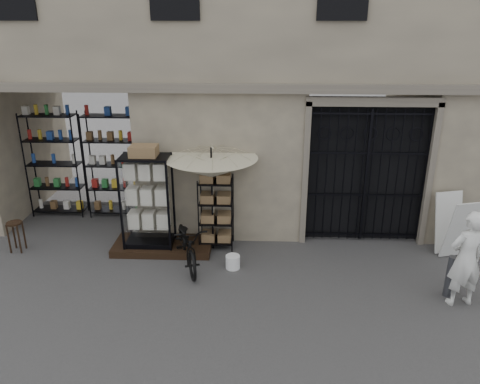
{
  "coord_description": "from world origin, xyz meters",
  "views": [
    {
      "loc": [
        -0.46,
        -7.02,
        4.55
      ],
      "look_at": [
        -0.8,
        1.4,
        1.35
      ],
      "focal_mm": 35.0,
      "sensor_mm": 36.0,
      "label": 1
    }
  ],
  "objects_px": {
    "white_bucket": "(233,262)",
    "wooden_stool": "(16,236)",
    "bicycle": "(188,264)",
    "market_umbrella": "(211,162)",
    "easel_sign": "(455,226)",
    "shopkeeper": "(458,303)",
    "display_cabinet": "(148,206)",
    "wire_rack": "(216,213)",
    "steel_bollard": "(450,276)"
  },
  "relations": [
    {
      "from": "display_cabinet",
      "to": "wooden_stool",
      "type": "relative_size",
      "value": 3.17
    },
    {
      "from": "display_cabinet",
      "to": "bicycle",
      "type": "height_order",
      "value": "display_cabinet"
    },
    {
      "from": "wire_rack",
      "to": "wooden_stool",
      "type": "relative_size",
      "value": 2.4
    },
    {
      "from": "display_cabinet",
      "to": "wire_rack",
      "type": "distance_m",
      "value": 1.38
    },
    {
      "from": "shopkeeper",
      "to": "easel_sign",
      "type": "height_order",
      "value": "easel_sign"
    },
    {
      "from": "white_bucket",
      "to": "easel_sign",
      "type": "xyz_separation_m",
      "value": [
        4.36,
        0.71,
        0.51
      ]
    },
    {
      "from": "display_cabinet",
      "to": "market_umbrella",
      "type": "relative_size",
      "value": 0.78
    },
    {
      "from": "market_umbrella",
      "to": "wooden_stool",
      "type": "distance_m",
      "value": 4.29
    },
    {
      "from": "white_bucket",
      "to": "display_cabinet",
      "type": "bearing_deg",
      "value": 158.94
    },
    {
      "from": "easel_sign",
      "to": "bicycle",
      "type": "bearing_deg",
      "value": 171.95
    },
    {
      "from": "display_cabinet",
      "to": "easel_sign",
      "type": "xyz_separation_m",
      "value": [
        6.1,
        0.05,
        -0.35
      ]
    },
    {
      "from": "bicycle",
      "to": "wire_rack",
      "type": "bearing_deg",
      "value": 40.1
    },
    {
      "from": "white_bucket",
      "to": "easel_sign",
      "type": "relative_size",
      "value": 0.22
    },
    {
      "from": "display_cabinet",
      "to": "market_umbrella",
      "type": "xyz_separation_m",
      "value": [
        1.28,
        0.14,
        0.88
      ]
    },
    {
      "from": "display_cabinet",
      "to": "white_bucket",
      "type": "distance_m",
      "value": 2.04
    },
    {
      "from": "display_cabinet",
      "to": "white_bucket",
      "type": "xyz_separation_m",
      "value": [
        1.73,
        -0.67,
        -0.86
      ]
    },
    {
      "from": "wire_rack",
      "to": "bicycle",
      "type": "xyz_separation_m",
      "value": [
        -0.49,
        -0.79,
        -0.75
      ]
    },
    {
      "from": "shopkeeper",
      "to": "wire_rack",
      "type": "bearing_deg",
      "value": -35.82
    },
    {
      "from": "white_bucket",
      "to": "shopkeeper",
      "type": "distance_m",
      "value": 3.99
    },
    {
      "from": "steel_bollard",
      "to": "display_cabinet",
      "type": "bearing_deg",
      "value": 165.17
    },
    {
      "from": "display_cabinet",
      "to": "market_umbrella",
      "type": "height_order",
      "value": "market_umbrella"
    },
    {
      "from": "display_cabinet",
      "to": "wire_rack",
      "type": "bearing_deg",
      "value": 13.77
    },
    {
      "from": "wire_rack",
      "to": "shopkeeper",
      "type": "bearing_deg",
      "value": -47.26
    },
    {
      "from": "wire_rack",
      "to": "white_bucket",
      "type": "relative_size",
      "value": 5.61
    },
    {
      "from": "wire_rack",
      "to": "market_umbrella",
      "type": "height_order",
      "value": "market_umbrella"
    },
    {
      "from": "shopkeeper",
      "to": "market_umbrella",
      "type": "bearing_deg",
      "value": -34.53
    },
    {
      "from": "display_cabinet",
      "to": "bicycle",
      "type": "xyz_separation_m",
      "value": [
        0.86,
        -0.57,
        -0.99
      ]
    },
    {
      "from": "bicycle",
      "to": "easel_sign",
      "type": "relative_size",
      "value": 1.4
    },
    {
      "from": "market_umbrella",
      "to": "easel_sign",
      "type": "height_order",
      "value": "market_umbrella"
    },
    {
      "from": "display_cabinet",
      "to": "shopkeeper",
      "type": "height_order",
      "value": "display_cabinet"
    },
    {
      "from": "wire_rack",
      "to": "shopkeeper",
      "type": "xyz_separation_m",
      "value": [
        4.25,
        -1.9,
        -0.75
      ]
    },
    {
      "from": "wooden_stool",
      "to": "shopkeeper",
      "type": "xyz_separation_m",
      "value": [
        8.31,
        -1.54,
        -0.34
      ]
    },
    {
      "from": "display_cabinet",
      "to": "market_umbrella",
      "type": "distance_m",
      "value": 1.56
    },
    {
      "from": "wire_rack",
      "to": "shopkeeper",
      "type": "relative_size",
      "value": 0.91
    },
    {
      "from": "steel_bollard",
      "to": "bicycle",
      "type": "bearing_deg",
      "value": 169.2
    },
    {
      "from": "display_cabinet",
      "to": "steel_bollard",
      "type": "xyz_separation_m",
      "value": [
        5.49,
        -1.45,
        -0.61
      ]
    },
    {
      "from": "bicycle",
      "to": "wooden_stool",
      "type": "relative_size",
      "value": 2.72
    },
    {
      "from": "shopkeeper",
      "to": "bicycle",
      "type": "bearing_deg",
      "value": -24.9
    },
    {
      "from": "bicycle",
      "to": "white_bucket",
      "type": "bearing_deg",
      "value": -24.59
    },
    {
      "from": "wire_rack",
      "to": "easel_sign",
      "type": "bearing_deg",
      "value": -25.31
    },
    {
      "from": "market_umbrella",
      "to": "wooden_stool",
      "type": "bearing_deg",
      "value": -176.1
    },
    {
      "from": "bicycle",
      "to": "market_umbrella",
      "type": "bearing_deg",
      "value": 40.87
    },
    {
      "from": "bicycle",
      "to": "steel_bollard",
      "type": "xyz_separation_m",
      "value": [
        4.63,
        -0.88,
        0.38
      ]
    },
    {
      "from": "white_bucket",
      "to": "wooden_stool",
      "type": "relative_size",
      "value": 0.43
    },
    {
      "from": "wooden_stool",
      "to": "market_umbrella",
      "type": "bearing_deg",
      "value": 3.9
    },
    {
      "from": "market_umbrella",
      "to": "wire_rack",
      "type": "bearing_deg",
      "value": 52.54
    },
    {
      "from": "white_bucket",
      "to": "wooden_stool",
      "type": "distance_m",
      "value": 4.49
    },
    {
      "from": "wooden_stool",
      "to": "shopkeeper",
      "type": "height_order",
      "value": "wooden_stool"
    },
    {
      "from": "wooden_stool",
      "to": "steel_bollard",
      "type": "distance_m",
      "value": 8.31
    },
    {
      "from": "wooden_stool",
      "to": "shopkeeper",
      "type": "bearing_deg",
      "value": -10.49
    }
  ]
}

